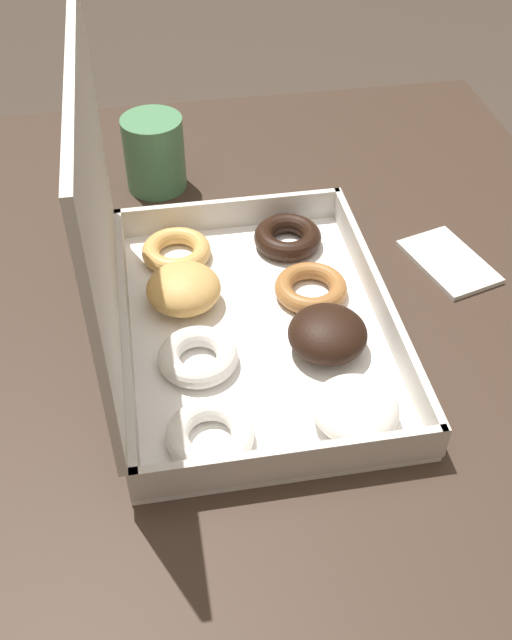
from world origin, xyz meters
The scene contains 5 objects.
ground_plane centered at (0.00, 0.00, 0.00)m, with size 8.00×8.00×0.00m, color #42382D.
dining_table centered at (0.00, 0.00, 0.63)m, with size 0.96×0.88×0.75m.
donut_box centered at (-0.06, 0.03, 0.80)m, with size 0.38×0.28×0.31m.
coffee_mug centered at (0.25, 0.08, 0.80)m, with size 0.08×0.08×0.10m.
paper_napkin centered at (0.02, -0.24, 0.75)m, with size 0.13×0.10×0.01m.
Camera 1 is at (-0.61, 0.09, 1.29)m, focal length 42.00 mm.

